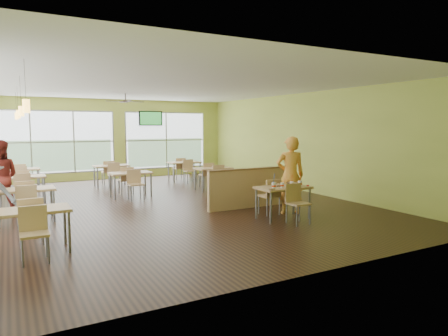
{
  "coord_description": "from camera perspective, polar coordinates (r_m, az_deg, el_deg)",
  "views": [
    {
      "loc": [
        -3.49,
        -10.29,
        2.13
      ],
      "look_at": [
        1.54,
        -1.0,
        1.02
      ],
      "focal_mm": 32.0,
      "sensor_mm": 36.0,
      "label": 1
    }
  ],
  "objects": [
    {
      "name": "room",
      "position": [
        10.88,
        -9.72,
        3.14
      ],
      "size": [
        12.0,
        12.04,
        3.2
      ],
      "color": "black",
      "rests_on": "ground"
    },
    {
      "name": "window_bays",
      "position": [
        13.41,
        -24.85,
        2.66
      ],
      "size": [
        9.24,
        10.24,
        2.38
      ],
      "color": "white",
      "rests_on": "room"
    },
    {
      "name": "main_table",
      "position": [
        9.25,
        8.44,
        -3.37
      ],
      "size": [
        1.22,
        1.52,
        0.87
      ],
      "color": "tan",
      "rests_on": "floor"
    },
    {
      "name": "half_wall_divider",
      "position": [
        10.45,
        3.65,
        -2.84
      ],
      "size": [
        2.4,
        0.14,
        1.04
      ],
      "color": "tan",
      "rests_on": "floor"
    },
    {
      "name": "dining_tables",
      "position": [
        12.34,
        -16.84,
        -1.22
      ],
      "size": [
        6.92,
        8.72,
        0.87
      ],
      "color": "tan",
      "rests_on": "floor"
    },
    {
      "name": "pendant_lights",
      "position": [
        10.97,
        -27.15,
        7.05
      ],
      "size": [
        0.11,
        7.31,
        0.86
      ],
      "color": "#2D2119",
      "rests_on": "ceiling"
    },
    {
      "name": "ceiling_fan",
      "position": [
        13.76,
        -13.9,
        9.24
      ],
      "size": [
        1.25,
        1.25,
        0.29
      ],
      "color": "#2D2119",
      "rests_on": "ceiling"
    },
    {
      "name": "tv_backwall",
      "position": [
        17.03,
        -10.44,
        6.99
      ],
      "size": [
        1.0,
        0.07,
        0.6
      ],
      "color": "black",
      "rests_on": "wall_back"
    },
    {
      "name": "man_plaid",
      "position": [
        9.78,
        9.45,
        -1.04
      ],
      "size": [
        0.81,
        0.69,
        1.88
      ],
      "primitive_type": "imported",
      "rotation": [
        0.0,
        0.0,
        2.72
      ],
      "color": "orange",
      "rests_on": "floor"
    },
    {
      "name": "patron_maroon",
      "position": [
        11.04,
        -29.39,
        -1.15
      ],
      "size": [
        0.97,
        0.8,
        1.8
      ],
      "primitive_type": "imported",
      "rotation": [
        0.0,
        0.0,
        2.99
      ],
      "color": "maroon",
      "rests_on": "floor"
    },
    {
      "name": "cup_blue",
      "position": [
        8.84,
        7.14,
        -2.52
      ],
      "size": [
        0.1,
        0.1,
        0.37
      ],
      "color": "white",
      "rests_on": "main_table"
    },
    {
      "name": "cup_yellow",
      "position": [
        9.0,
        8.31,
        -2.44
      ],
      "size": [
        0.09,
        0.09,
        0.32
      ],
      "color": "white",
      "rests_on": "main_table"
    },
    {
      "name": "cup_red_near",
      "position": [
        9.28,
        9.66,
        -2.23
      ],
      "size": [
        0.08,
        0.08,
        0.3
      ],
      "color": "white",
      "rests_on": "main_table"
    },
    {
      "name": "cup_red_far",
      "position": [
        9.27,
        10.8,
        -2.19
      ],
      "size": [
        0.1,
        0.1,
        0.36
      ],
      "color": "white",
      "rests_on": "main_table"
    },
    {
      "name": "food_basket",
      "position": [
        9.54,
        9.69,
        -2.18
      ],
      "size": [
        0.27,
        0.27,
        0.06
      ],
      "color": "black",
      "rests_on": "main_table"
    },
    {
      "name": "ketchup_cup",
      "position": [
        9.41,
        11.88,
        -2.46
      ],
      "size": [
        0.06,
        0.06,
        0.02
      ],
      "primitive_type": "cylinder",
      "color": "#AE1716",
      "rests_on": "main_table"
    },
    {
      "name": "wrapper_left",
      "position": [
        8.73,
        6.78,
        -3.0
      ],
      "size": [
        0.16,
        0.15,
        0.03
      ],
      "primitive_type": "ellipsoid",
      "rotation": [
        0.0,
        0.0,
        -0.22
      ],
      "color": "#8F6945",
      "rests_on": "main_table"
    },
    {
      "name": "wrapper_mid",
      "position": [
        9.28,
        7.88,
        -2.41
      ],
      "size": [
        0.23,
        0.21,
        0.05
      ],
      "primitive_type": "ellipsoid",
      "rotation": [
        0.0,
        0.0,
        0.07
      ],
      "color": "#8F6945",
      "rests_on": "main_table"
    },
    {
      "name": "wrapper_right",
      "position": [
        9.2,
        10.35,
        -2.58
      ],
      "size": [
        0.2,
        0.19,
        0.04
      ],
      "primitive_type": "ellipsoid",
      "rotation": [
        0.0,
        0.0,
        0.37
      ],
      "color": "#8F6945",
      "rests_on": "main_table"
    }
  ]
}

